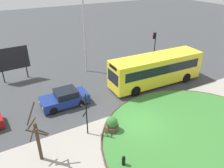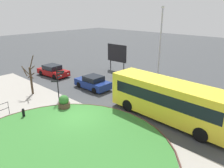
{
  "view_description": "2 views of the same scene",
  "coord_description": "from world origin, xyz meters",
  "px_view_note": "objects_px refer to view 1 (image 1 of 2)",
  "views": [
    {
      "loc": [
        -8.4,
        -10.75,
        10.44
      ],
      "look_at": [
        -0.78,
        2.76,
        2.28
      ],
      "focal_mm": 35.37,
      "sensor_mm": 36.0,
      "label": 1
    },
    {
      "loc": [
        12.1,
        -9.29,
        8.05
      ],
      "look_at": [
        0.62,
        3.13,
        2.13
      ],
      "focal_mm": 34.52,
      "sensor_mm": 36.0,
      "label": 2
    }
  ],
  "objects_px": {
    "car_near_lane": "(65,98)",
    "lamppost_tall": "(85,32)",
    "billboard_left": "(12,59)",
    "street_tree_bare": "(37,137)",
    "bus_yellow": "(156,69)",
    "planter_near_signpost": "(112,125)",
    "bollard_foreground": "(124,161)",
    "traffic_light_near": "(154,40)",
    "signpost_directional": "(86,111)"
  },
  "relations": [
    {
      "from": "car_near_lane",
      "to": "street_tree_bare",
      "type": "xyz_separation_m",
      "value": [
        -3.29,
        -5.15,
        1.06
      ]
    },
    {
      "from": "planter_near_signpost",
      "to": "street_tree_bare",
      "type": "distance_m",
      "value": 5.22
    },
    {
      "from": "planter_near_signpost",
      "to": "signpost_directional",
      "type": "bearing_deg",
      "value": 158.73
    },
    {
      "from": "bus_yellow",
      "to": "billboard_left",
      "type": "distance_m",
      "value": 14.45
    },
    {
      "from": "lamppost_tall",
      "to": "street_tree_bare",
      "type": "xyz_separation_m",
      "value": [
        -7.74,
        -10.79,
        -2.74
      ]
    },
    {
      "from": "planter_near_signpost",
      "to": "bus_yellow",
      "type": "bearing_deg",
      "value": 29.99
    },
    {
      "from": "bus_yellow",
      "to": "lamppost_tall",
      "type": "distance_m",
      "value": 8.41
    },
    {
      "from": "bus_yellow",
      "to": "planter_near_signpost",
      "type": "height_order",
      "value": "bus_yellow"
    },
    {
      "from": "signpost_directional",
      "to": "car_near_lane",
      "type": "relative_size",
      "value": 0.81
    },
    {
      "from": "bollard_foreground",
      "to": "planter_near_signpost",
      "type": "distance_m",
      "value": 3.27
    },
    {
      "from": "signpost_directional",
      "to": "lamppost_tall",
      "type": "distance_m",
      "value": 11.15
    },
    {
      "from": "street_tree_bare",
      "to": "lamppost_tall",
      "type": "bearing_deg",
      "value": 54.33
    },
    {
      "from": "bollard_foreground",
      "to": "car_near_lane",
      "type": "xyz_separation_m",
      "value": [
        -0.83,
        8.07,
        0.27
      ]
    },
    {
      "from": "billboard_left",
      "to": "car_near_lane",
      "type": "bearing_deg",
      "value": -70.31
    },
    {
      "from": "car_near_lane",
      "to": "planter_near_signpost",
      "type": "distance_m",
      "value": 5.27
    },
    {
      "from": "car_near_lane",
      "to": "street_tree_bare",
      "type": "bearing_deg",
      "value": 57.85
    },
    {
      "from": "car_near_lane",
      "to": "street_tree_bare",
      "type": "relative_size",
      "value": 1.02
    },
    {
      "from": "lamppost_tall",
      "to": "billboard_left",
      "type": "distance_m",
      "value": 7.81
    },
    {
      "from": "signpost_directional",
      "to": "bus_yellow",
      "type": "bearing_deg",
      "value": 21.89
    },
    {
      "from": "bus_yellow",
      "to": "lamppost_tall",
      "type": "relative_size",
      "value": 1.17
    },
    {
      "from": "lamppost_tall",
      "to": "planter_near_signpost",
      "type": "xyz_separation_m",
      "value": [
        -2.66,
        -10.59,
        -3.92
      ]
    },
    {
      "from": "car_near_lane",
      "to": "traffic_light_near",
      "type": "relative_size",
      "value": 1.19
    },
    {
      "from": "planter_near_signpost",
      "to": "billboard_left",
      "type": "bearing_deg",
      "value": 111.21
    },
    {
      "from": "billboard_left",
      "to": "street_tree_bare",
      "type": "xyz_separation_m",
      "value": [
        -0.38,
        -12.31,
        -0.61
      ]
    },
    {
      "from": "planter_near_signpost",
      "to": "bollard_foreground",
      "type": "bearing_deg",
      "value": -107.14
    },
    {
      "from": "car_near_lane",
      "to": "billboard_left",
      "type": "distance_m",
      "value": 7.91
    },
    {
      "from": "car_near_lane",
      "to": "lamppost_tall",
      "type": "bearing_deg",
      "value": -127.81
    },
    {
      "from": "bollard_foreground",
      "to": "bus_yellow",
      "type": "xyz_separation_m",
      "value": [
        8.39,
        7.41,
        1.22
      ]
    },
    {
      "from": "signpost_directional",
      "to": "bollard_foreground",
      "type": "height_order",
      "value": "signpost_directional"
    },
    {
      "from": "lamppost_tall",
      "to": "planter_near_signpost",
      "type": "height_order",
      "value": "lamppost_tall"
    },
    {
      "from": "signpost_directional",
      "to": "traffic_light_near",
      "type": "distance_m",
      "value": 16.52
    },
    {
      "from": "planter_near_signpost",
      "to": "street_tree_bare",
      "type": "relative_size",
      "value": 0.31
    },
    {
      "from": "signpost_directional",
      "to": "bus_yellow",
      "type": "height_order",
      "value": "signpost_directional"
    },
    {
      "from": "traffic_light_near",
      "to": "planter_near_signpost",
      "type": "relative_size",
      "value": 2.82
    },
    {
      "from": "bus_yellow",
      "to": "car_near_lane",
      "type": "xyz_separation_m",
      "value": [
        -9.22,
        0.67,
        -0.95
      ]
    },
    {
      "from": "billboard_left",
      "to": "traffic_light_near",
      "type": "bearing_deg",
      "value": -9.29
    },
    {
      "from": "traffic_light_near",
      "to": "planter_near_signpost",
      "type": "xyz_separation_m",
      "value": [
        -11.87,
        -10.12,
        -1.94
      ]
    },
    {
      "from": "traffic_light_near",
      "to": "billboard_left",
      "type": "bearing_deg",
      "value": -0.89
    },
    {
      "from": "lamppost_tall",
      "to": "billboard_left",
      "type": "bearing_deg",
      "value": 168.34
    },
    {
      "from": "car_near_lane",
      "to": "street_tree_bare",
      "type": "height_order",
      "value": "street_tree_bare"
    },
    {
      "from": "lamppost_tall",
      "to": "street_tree_bare",
      "type": "height_order",
      "value": "lamppost_tall"
    },
    {
      "from": "bus_yellow",
      "to": "car_near_lane",
      "type": "distance_m",
      "value": 9.29
    },
    {
      "from": "traffic_light_near",
      "to": "car_near_lane",
      "type": "bearing_deg",
      "value": 26.69
    },
    {
      "from": "traffic_light_near",
      "to": "street_tree_bare",
      "type": "height_order",
      "value": "street_tree_bare"
    },
    {
      "from": "bus_yellow",
      "to": "traffic_light_near",
      "type": "distance_m",
      "value": 7.38
    },
    {
      "from": "bollard_foreground",
      "to": "traffic_light_near",
      "type": "distance_m",
      "value": 18.55
    },
    {
      "from": "car_near_lane",
      "to": "billboard_left",
      "type": "height_order",
      "value": "billboard_left"
    },
    {
      "from": "signpost_directional",
      "to": "bollard_foreground",
      "type": "bearing_deg",
      "value": -79.71
    },
    {
      "from": "lamppost_tall",
      "to": "planter_near_signpost",
      "type": "bearing_deg",
      "value": -104.08
    },
    {
      "from": "bus_yellow",
      "to": "lamppost_tall",
      "type": "height_order",
      "value": "lamppost_tall"
    }
  ]
}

